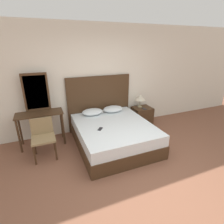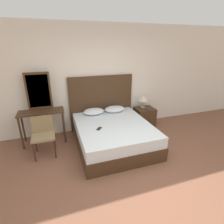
{
  "view_description": "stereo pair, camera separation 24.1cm",
  "coord_description": "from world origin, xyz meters",
  "px_view_note": "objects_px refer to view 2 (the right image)",
  "views": [
    {
      "loc": [
        -1.37,
        -1.94,
        2.2
      ],
      "look_at": [
        0.02,
        1.43,
        0.79
      ],
      "focal_mm": 28.0,
      "sensor_mm": 36.0,
      "label": 1
    },
    {
      "loc": [
        -1.14,
        -2.03,
        2.2
      ],
      "look_at": [
        0.02,
        1.43,
        0.79
      ],
      "focal_mm": 28.0,
      "sensor_mm": 36.0,
      "label": 2
    }
  ],
  "objects_px": {
    "table_lamp": "(143,98)",
    "phone_on_nightstand": "(147,110)",
    "phone_on_bed": "(99,129)",
    "nightstand": "(144,117)",
    "bed": "(113,134)",
    "vanity_desk": "(42,117)",
    "chair": "(43,133)"
  },
  "relations": [
    {
      "from": "phone_on_bed",
      "to": "vanity_desk",
      "type": "xyz_separation_m",
      "value": [
        -1.15,
        0.78,
        0.1
      ]
    },
    {
      "from": "vanity_desk",
      "to": "chair",
      "type": "bearing_deg",
      "value": -87.87
    },
    {
      "from": "table_lamp",
      "to": "phone_on_bed",
      "type": "bearing_deg",
      "value": -148.58
    },
    {
      "from": "phone_on_nightstand",
      "to": "bed",
      "type": "bearing_deg",
      "value": -153.4
    },
    {
      "from": "phone_on_bed",
      "to": "nightstand",
      "type": "height_order",
      "value": "phone_on_bed"
    },
    {
      "from": "phone_on_nightstand",
      "to": "vanity_desk",
      "type": "xyz_separation_m",
      "value": [
        -2.68,
        0.06,
        0.1
      ]
    },
    {
      "from": "nightstand",
      "to": "table_lamp",
      "type": "bearing_deg",
      "value": 113.12
    },
    {
      "from": "nightstand",
      "to": "bed",
      "type": "bearing_deg",
      "value": -149.48
    },
    {
      "from": "bed",
      "to": "table_lamp",
      "type": "xyz_separation_m",
      "value": [
        1.14,
        0.78,
        0.54
      ]
    },
    {
      "from": "chair",
      "to": "phone_on_nightstand",
      "type": "bearing_deg",
      "value": 9.03
    },
    {
      "from": "bed",
      "to": "phone_on_bed",
      "type": "relative_size",
      "value": 11.89
    },
    {
      "from": "nightstand",
      "to": "table_lamp",
      "type": "xyz_separation_m",
      "value": [
        -0.04,
        0.09,
        0.54
      ]
    },
    {
      "from": "chair",
      "to": "table_lamp",
      "type": "bearing_deg",
      "value": 13.27
    },
    {
      "from": "bed",
      "to": "phone_on_nightstand",
      "type": "relative_size",
      "value": 11.94
    },
    {
      "from": "nightstand",
      "to": "table_lamp",
      "type": "height_order",
      "value": "table_lamp"
    },
    {
      "from": "phone_on_nightstand",
      "to": "vanity_desk",
      "type": "distance_m",
      "value": 2.68
    },
    {
      "from": "phone_on_bed",
      "to": "table_lamp",
      "type": "xyz_separation_m",
      "value": [
        1.51,
        0.92,
        0.26
      ]
    },
    {
      "from": "bed",
      "to": "nightstand",
      "type": "xyz_separation_m",
      "value": [
        1.18,
        0.7,
        -0.0
      ]
    },
    {
      "from": "vanity_desk",
      "to": "chair",
      "type": "xyz_separation_m",
      "value": [
        0.02,
        -0.48,
        -0.16
      ]
    },
    {
      "from": "bed",
      "to": "phone_on_bed",
      "type": "height_order",
      "value": "phone_on_bed"
    },
    {
      "from": "phone_on_bed",
      "to": "vanity_desk",
      "type": "distance_m",
      "value": 1.39
    },
    {
      "from": "vanity_desk",
      "to": "phone_on_nightstand",
      "type": "bearing_deg",
      "value": -1.29
    },
    {
      "from": "nightstand",
      "to": "phone_on_nightstand",
      "type": "bearing_deg",
      "value": -95.55
    },
    {
      "from": "table_lamp",
      "to": "phone_on_nightstand",
      "type": "bearing_deg",
      "value": -82.27
    },
    {
      "from": "phone_on_bed",
      "to": "vanity_desk",
      "type": "relative_size",
      "value": 0.16
    },
    {
      "from": "bed",
      "to": "nightstand",
      "type": "height_order",
      "value": "bed"
    },
    {
      "from": "chair",
      "to": "vanity_desk",
      "type": "bearing_deg",
      "value": 92.13
    },
    {
      "from": "table_lamp",
      "to": "phone_on_nightstand",
      "type": "distance_m",
      "value": 0.34
    },
    {
      "from": "phone_on_nightstand",
      "to": "table_lamp",
      "type": "bearing_deg",
      "value": 97.73
    },
    {
      "from": "phone_on_bed",
      "to": "nightstand",
      "type": "xyz_separation_m",
      "value": [
        1.54,
        0.83,
        -0.28
      ]
    },
    {
      "from": "table_lamp",
      "to": "vanity_desk",
      "type": "xyz_separation_m",
      "value": [
        -2.65,
        -0.14,
        -0.17
      ]
    },
    {
      "from": "table_lamp",
      "to": "phone_on_nightstand",
      "type": "xyz_separation_m",
      "value": [
        0.03,
        -0.2,
        -0.27
      ]
    }
  ]
}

